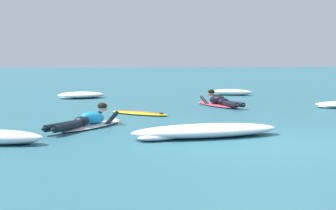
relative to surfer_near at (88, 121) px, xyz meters
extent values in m
plane|color=#2D6B7A|center=(3.03, 7.51, -0.14)|extent=(120.00, 120.00, 0.00)
ellipsoid|color=white|center=(0.06, 0.09, -0.10)|extent=(1.64, 2.08, 0.07)
ellipsoid|color=white|center=(0.63, 0.94, -0.09)|extent=(0.28, 0.28, 0.06)
ellipsoid|color=#1E9EDB|center=(0.09, 0.14, 0.06)|extent=(0.73, 0.82, 0.35)
ellipsoid|color=black|center=(-0.14, -0.21, 0.03)|extent=(0.44, 0.42, 0.20)
cylinder|color=black|center=(-0.54, -0.67, 0.00)|extent=(0.66, 0.81, 0.14)
ellipsoid|color=black|center=(-0.82, -1.04, 0.00)|extent=(0.21, 0.24, 0.08)
cylinder|color=black|center=(-0.41, -0.76, 0.00)|extent=(0.58, 0.86, 0.14)
ellipsoid|color=black|center=(-0.65, -1.15, 0.00)|extent=(0.21, 0.24, 0.08)
cylinder|color=black|center=(0.13, 0.59, -0.02)|extent=(0.41, 0.56, 0.35)
sphere|color=tan|center=(0.35, 0.91, -0.12)|extent=(0.09, 0.09, 0.09)
cylinder|color=black|center=(0.48, 0.33, -0.02)|extent=(0.41, 0.56, 0.35)
sphere|color=tan|center=(0.69, 0.64, -0.12)|extent=(0.09, 0.09, 0.09)
sphere|color=tan|center=(0.32, 0.48, 0.24)|extent=(0.21, 0.21, 0.21)
ellipsoid|color=black|center=(0.31, 0.47, 0.27)|extent=(0.29, 0.29, 0.16)
ellipsoid|color=#E54C66|center=(3.99, 4.31, -0.10)|extent=(1.07, 2.15, 0.07)
ellipsoid|color=#E54C66|center=(3.75, 5.27, -0.09)|extent=(0.26, 0.25, 0.06)
ellipsoid|color=black|center=(3.97, 4.36, 0.06)|extent=(0.55, 0.76, 0.35)
ellipsoid|color=black|center=(4.07, 3.97, 0.03)|extent=(0.40, 0.35, 0.20)
cylinder|color=black|center=(4.12, 3.41, 0.00)|extent=(0.28, 0.83, 0.14)
ellipsoid|color=black|center=(4.19, 3.01, 0.00)|extent=(0.15, 0.24, 0.08)
cylinder|color=black|center=(4.28, 3.45, 0.00)|extent=(0.37, 0.82, 0.14)
ellipsoid|color=black|center=(4.40, 3.06, 0.00)|extent=(0.15, 0.24, 0.08)
cylinder|color=black|center=(3.67, 4.68, -0.02)|extent=(0.22, 0.59, 0.34)
sphere|color=tan|center=(3.58, 5.05, -0.12)|extent=(0.09, 0.09, 0.09)
cylinder|color=black|center=(4.10, 4.76, -0.02)|extent=(0.22, 0.59, 0.34)
sphere|color=tan|center=(4.02, 5.11, -0.12)|extent=(0.09, 0.09, 0.09)
sphere|color=tan|center=(3.88, 4.75, 0.24)|extent=(0.21, 0.21, 0.21)
ellipsoid|color=black|center=(3.88, 4.73, 0.27)|extent=(0.26, 0.25, 0.16)
ellipsoid|color=yellow|center=(1.34, 2.40, -0.10)|extent=(1.66, 1.65, 0.07)
cube|color=red|center=(1.34, 2.40, -0.07)|extent=(1.11, 1.10, 0.01)
cone|color=black|center=(1.85, 1.89, -0.13)|extent=(0.14, 0.14, 0.16)
ellipsoid|color=white|center=(-0.17, 8.15, -0.02)|extent=(1.97, 1.58, 0.24)
ellipsoid|color=white|center=(0.19, 8.44, -0.06)|extent=(0.65, 0.60, 0.17)
ellipsoid|color=white|center=(-0.63, 7.90, -0.07)|extent=(0.64, 0.58, 0.13)
ellipsoid|color=white|center=(7.08, 3.24, -0.09)|extent=(0.65, 0.59, 0.10)
ellipsoid|color=white|center=(5.68, 8.61, -0.02)|extent=(1.80, 1.23, 0.25)
ellipsoid|color=white|center=(6.10, 8.52, -0.05)|extent=(0.65, 0.37, 0.17)
ellipsoid|color=white|center=(5.18, 8.77, -0.07)|extent=(0.68, 0.51, 0.14)
ellipsoid|color=white|center=(2.14, -1.65, -0.02)|extent=(2.95, 1.20, 0.25)
ellipsoid|color=white|center=(2.84, -1.44, -0.05)|extent=(1.05, 0.46, 0.17)
ellipsoid|color=white|center=(1.30, -1.85, -0.07)|extent=(1.11, 0.80, 0.13)
ellipsoid|color=white|center=(-1.18, -1.83, -0.05)|extent=(0.72, 0.54, 0.17)
camera|label=1|loc=(-0.12, -10.86, 1.34)|focal=54.70mm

